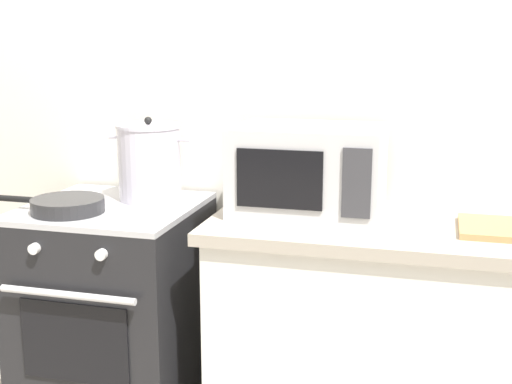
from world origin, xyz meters
TOP-DOWN VIEW (x-y plane):
  - back_wall at (0.30, 0.97)m, footprint 4.40×0.10m
  - lower_cabinet_right at (0.90, 0.62)m, footprint 1.64×0.56m
  - countertop_right at (0.90, 0.62)m, footprint 1.70×0.60m
  - stove at (-0.35, 0.60)m, footprint 0.60×0.64m
  - stock_pot at (-0.25, 0.72)m, footprint 0.32×0.24m
  - frying_pan at (-0.45, 0.46)m, footprint 0.45×0.25m
  - microwave at (0.36, 0.68)m, footprint 0.50×0.37m

SIDE VIEW (x-z plane):
  - lower_cabinet_right at x=0.90m, z-range 0.00..0.88m
  - stove at x=-0.35m, z-range 0.00..0.92m
  - countertop_right at x=0.90m, z-range 0.88..0.92m
  - frying_pan at x=-0.45m, z-range 0.92..0.97m
  - stock_pot at x=-0.25m, z-range 0.91..1.22m
  - microwave at x=0.36m, z-range 0.92..1.22m
  - back_wall at x=0.30m, z-range 0.00..2.50m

